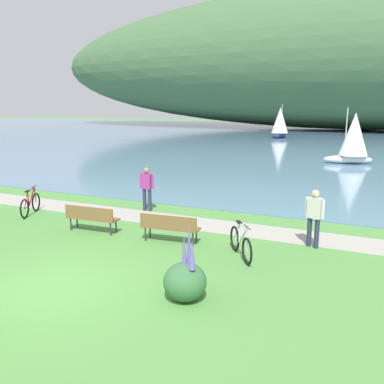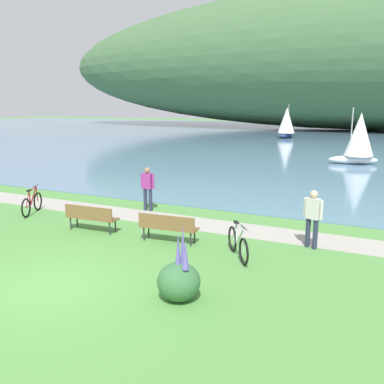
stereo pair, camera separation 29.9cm
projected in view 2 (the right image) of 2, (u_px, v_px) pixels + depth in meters
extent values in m
plane|color=#518E42|center=(49.00, 287.00, 9.37)|extent=(200.00, 200.00, 0.00)
cube|color=#5B7F9E|center=(330.00, 137.00, 51.80)|extent=(180.00, 80.00, 0.04)
ellipsoid|color=#42663D|center=(378.00, 56.00, 62.93)|extent=(114.14, 28.00, 22.54)
cube|color=#A39E93|center=(174.00, 220.00, 14.74)|extent=(60.00, 1.50, 0.01)
cube|color=brown|center=(92.00, 217.00, 13.49)|extent=(1.82, 0.57, 0.05)
cube|color=brown|center=(88.00, 212.00, 13.25)|extent=(1.80, 0.13, 0.40)
cylinder|color=#2D2D33|center=(77.00, 220.00, 13.97)|extent=(0.05, 0.05, 0.45)
cylinder|color=#2D2D33|center=(115.00, 225.00, 13.40)|extent=(0.05, 0.05, 0.45)
cylinder|color=#2D2D33|center=(71.00, 223.00, 13.67)|extent=(0.05, 0.05, 0.45)
cylinder|color=#2D2D33|center=(110.00, 228.00, 13.10)|extent=(0.05, 0.05, 0.45)
cube|color=brown|center=(169.00, 227.00, 12.41)|extent=(1.84, 0.64, 0.05)
cube|color=brown|center=(166.00, 222.00, 12.17)|extent=(1.80, 0.21, 0.40)
cylinder|color=#2D2D33|center=(149.00, 230.00, 12.87)|extent=(0.05, 0.05, 0.45)
cylinder|color=#2D2D33|center=(195.00, 236.00, 12.35)|extent=(0.05, 0.05, 0.45)
cylinder|color=#2D2D33|center=(144.00, 233.00, 12.56)|extent=(0.05, 0.05, 0.45)
cylinder|color=#2D2D33|center=(191.00, 239.00, 12.05)|extent=(0.05, 0.05, 0.45)
torus|color=black|center=(244.00, 252.00, 10.63)|extent=(0.47, 0.62, 0.72)
torus|color=black|center=(232.00, 239.00, 11.64)|extent=(0.47, 0.62, 0.72)
cylinder|color=silver|center=(240.00, 236.00, 10.89)|extent=(0.39, 0.52, 0.61)
cylinder|color=silver|center=(240.00, 226.00, 10.87)|extent=(0.42, 0.56, 0.09)
cylinder|color=silver|center=(237.00, 233.00, 11.21)|extent=(0.11, 0.13, 0.54)
cylinder|color=silver|center=(235.00, 241.00, 11.44)|extent=(0.28, 0.36, 0.05)
cylinder|color=silver|center=(234.00, 231.00, 11.42)|extent=(0.24, 0.31, 0.56)
cylinder|color=silver|center=(244.00, 240.00, 10.59)|extent=(0.08, 0.09, 0.60)
cube|color=black|center=(236.00, 222.00, 11.19)|extent=(0.22, 0.25, 0.05)
cylinder|color=black|center=(244.00, 227.00, 10.55)|extent=(0.30, 0.40, 0.02)
torus|color=black|center=(38.00, 201.00, 16.12)|extent=(0.33, 0.69, 0.72)
torus|color=black|center=(26.00, 208.00, 15.10)|extent=(0.33, 0.69, 0.72)
cylinder|color=red|center=(34.00, 195.00, 15.73)|extent=(0.28, 0.58, 0.61)
cylinder|color=red|center=(33.00, 189.00, 15.63)|extent=(0.29, 0.62, 0.09)
cylinder|color=red|center=(30.00, 198.00, 15.41)|extent=(0.09, 0.13, 0.54)
cylinder|color=red|center=(29.00, 206.00, 15.30)|extent=(0.19, 0.40, 0.05)
cylinder|color=red|center=(27.00, 200.00, 15.21)|extent=(0.17, 0.35, 0.56)
cylinder|color=red|center=(37.00, 194.00, 16.03)|extent=(0.07, 0.09, 0.60)
cube|color=black|center=(29.00, 191.00, 15.31)|extent=(0.19, 0.26, 0.05)
cylinder|color=black|center=(36.00, 186.00, 15.94)|extent=(0.21, 0.45, 0.02)
cylinder|color=#282D47|center=(145.00, 199.00, 16.12)|extent=(0.14, 0.14, 0.88)
cylinder|color=#282D47|center=(150.00, 200.00, 16.02)|extent=(0.14, 0.14, 0.88)
cube|color=#9E338C|center=(147.00, 181.00, 15.91)|extent=(0.38, 0.23, 0.60)
sphere|color=#9E7051|center=(147.00, 170.00, 15.83)|extent=(0.22, 0.22, 0.22)
cylinder|color=#9E338C|center=(142.00, 180.00, 16.03)|extent=(0.09, 0.09, 0.56)
cylinder|color=#9E338C|center=(153.00, 182.00, 15.80)|extent=(0.09, 0.09, 0.56)
cylinder|color=#282D47|center=(308.00, 232.00, 11.96)|extent=(0.14, 0.14, 0.88)
cylinder|color=#282D47|center=(315.00, 234.00, 11.79)|extent=(0.14, 0.14, 0.88)
cube|color=silver|center=(313.00, 209.00, 11.72)|extent=(0.43, 0.34, 0.60)
sphere|color=beige|center=(314.00, 194.00, 11.63)|extent=(0.22, 0.22, 0.22)
cylinder|color=silver|center=(305.00, 207.00, 11.90)|extent=(0.09, 0.09, 0.56)
cylinder|color=silver|center=(321.00, 210.00, 11.53)|extent=(0.09, 0.09, 0.56)
ellipsoid|color=#386B3D|center=(179.00, 282.00, 8.71)|extent=(0.93, 0.93, 0.82)
cylinder|color=#386B3D|center=(186.00, 272.00, 8.45)|extent=(0.02, 0.02, 0.12)
cone|color=#6B5BB7|center=(185.00, 255.00, 8.37)|extent=(0.15, 0.15, 0.64)
cylinder|color=#386B3D|center=(183.00, 267.00, 8.72)|extent=(0.02, 0.02, 0.12)
cone|color=#6B5BB7|center=(183.00, 244.00, 8.62)|extent=(0.12, 0.12, 0.89)
cylinder|color=#386B3D|center=(178.00, 264.00, 8.88)|extent=(0.02, 0.02, 0.12)
cone|color=#6B5BB7|center=(178.00, 247.00, 8.80)|extent=(0.10, 0.10, 0.64)
cylinder|color=#386B3D|center=(178.00, 268.00, 8.64)|extent=(0.02, 0.02, 0.12)
cone|color=#6B5BB7|center=(178.00, 252.00, 8.56)|extent=(0.12, 0.12, 0.60)
ellipsoid|color=navy|center=(287.00, 135.00, 50.31)|extent=(1.31, 3.50, 0.60)
cylinder|color=#B2B2B2|center=(288.00, 119.00, 50.11)|extent=(0.09, 0.09, 3.41)
cone|color=white|center=(287.00, 120.00, 49.65)|extent=(2.23, 2.23, 3.07)
ellipsoid|color=white|center=(353.00, 160.00, 28.37)|extent=(3.39, 1.71, 0.57)
cylinder|color=#B2B2B2|center=(351.00, 132.00, 28.01)|extent=(0.08, 0.08, 3.26)
cone|color=white|center=(360.00, 134.00, 27.94)|extent=(2.36, 2.36, 2.94)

